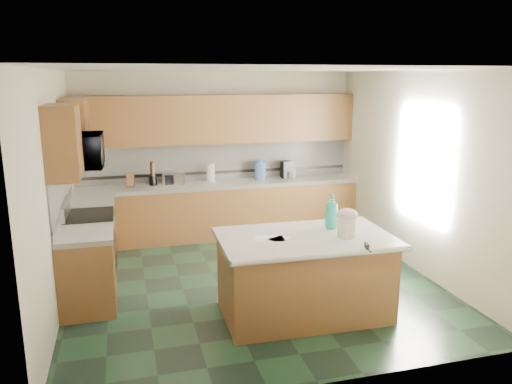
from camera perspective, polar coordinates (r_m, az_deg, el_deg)
name	(u,v)px	position (r m, az deg, el deg)	size (l,w,h in m)	color
floor	(252,282)	(6.61, -0.47, -10.25)	(4.60, 4.60, 0.00)	black
ceiling	(252,69)	(6.07, -0.52, 13.86)	(4.60, 4.60, 0.00)	white
wall_back	(217,154)	(8.43, -4.51, 4.39)	(4.60, 0.04, 2.70)	#EFE5CB
wall_front	(325,237)	(4.07, 7.86, -5.17)	(4.60, 0.04, 2.70)	#EFE5CB
wall_left	(52,192)	(6.06, -22.24, 0.02)	(0.04, 4.60, 2.70)	#EFE5CB
wall_right	(416,172)	(7.14, 17.85, 2.22)	(0.04, 4.60, 2.70)	#EFE5CB
back_base_cab	(221,211)	(8.31, -3.98, -2.22)	(4.60, 0.60, 0.86)	#492A14
back_countertop	(221,184)	(8.20, -4.03, 0.89)	(4.60, 0.64, 0.06)	white
back_upper_cab	(218,119)	(8.18, -4.34, 8.29)	(4.60, 0.33, 0.78)	#492A14
back_backsplash	(217,161)	(8.42, -4.45, 3.58)	(4.60, 0.02, 0.63)	silver
back_accent_band	(218,172)	(8.44, -4.42, 2.27)	(4.60, 0.01, 0.05)	black
left_base_cab_rear	(93,234)	(7.50, -18.09, -4.55)	(0.60, 0.82, 0.86)	#492A14
left_counter_rear	(91,202)	(7.38, -18.34, -1.14)	(0.64, 0.82, 0.06)	white
left_base_cab_front	(87,273)	(6.06, -18.72, -8.81)	(0.60, 0.72, 0.86)	#492A14
left_counter_front	(84,235)	(5.91, -19.04, -4.66)	(0.64, 0.72, 0.06)	white
left_backsplash	(62,191)	(6.61, -21.34, 0.10)	(0.02, 2.30, 0.63)	silver
left_accent_band	(63,206)	(6.65, -21.15, -1.53)	(0.01, 2.30, 0.05)	black
left_upper_cab_rear	(76,127)	(7.35, -19.93, 7.02)	(0.33, 1.09, 0.78)	#492A14
left_upper_cab_front	(63,142)	(5.70, -21.18, 5.38)	(0.33, 0.72, 0.78)	#492A14
range_body	(91,251)	(6.75, -18.38, -6.44)	(0.60, 0.76, 0.88)	#B7B7BC
range_oven_door	(114,252)	(6.75, -15.89, -6.63)	(0.02, 0.68, 0.55)	black
range_cooktop	(88,217)	(6.61, -18.67, -2.68)	(0.62, 0.78, 0.04)	black
range_handle	(115,224)	(6.63, -15.83, -3.52)	(0.02, 0.02, 0.66)	#B7B7BC
range_backguard	(65,209)	(6.61, -20.99, -1.80)	(0.06, 0.76, 0.18)	#B7B7BC
microwave	(83,151)	(6.45, -19.20, 4.47)	(0.73, 0.50, 0.41)	#B7B7BC
island_base	(304,278)	(5.66, 5.52, -9.73)	(1.78, 1.02, 0.86)	#492A14
island_top	(305,238)	(5.49, 5.62, -5.30)	(1.88, 1.12, 0.06)	white
island_bullnose	(325,256)	(5.01, 7.90, -7.23)	(0.06, 0.06, 1.88)	white
treat_jar	(347,227)	(5.49, 10.32, -3.98)	(0.20, 0.20, 0.21)	beige
treat_jar_lid	(347,215)	(5.45, 10.38, -2.57)	(0.22, 0.22, 0.14)	beige
treat_jar_knob	(347,210)	(5.44, 10.40, -2.08)	(0.03, 0.03, 0.07)	tan
treat_jar_knob_end_l	(344,211)	(5.42, 10.05, -2.11)	(0.04, 0.04, 0.04)	tan
treat_jar_knob_end_r	(351,210)	(5.45, 10.75, -2.06)	(0.04, 0.04, 0.04)	tan
soap_bottle_island	(332,211)	(5.74, 8.66, -2.18)	(0.15, 0.16, 0.40)	teal
paper_sheet_a	(281,239)	(5.36, 2.86, -5.37)	(0.24, 0.18, 0.00)	white
paper_sheet_b	(269,239)	(5.37, 1.53, -5.34)	(0.31, 0.23, 0.00)	white
clamp_body	(367,247)	(5.20, 12.53, -6.18)	(0.03, 0.10, 0.09)	black
clamp_handle	(369,251)	(5.16, 12.82, -6.58)	(0.02, 0.02, 0.07)	black
knife_block	(130,180)	(8.08, -14.16, 1.32)	(0.12, 0.10, 0.21)	#472814
utensil_crock	(153,180)	(8.13, -11.68, 1.30)	(0.12, 0.12, 0.15)	black
utensil_bundle	(153,169)	(8.09, -11.74, 2.62)	(0.07, 0.07, 0.23)	#472814
toaster_oven	(174,178)	(8.12, -9.35, 1.54)	(0.34, 0.23, 0.20)	#B7B7BC
toaster_oven_door	(175,180)	(8.01, -9.27, 1.40)	(0.30, 0.01, 0.16)	black
paper_towel	(211,173)	(8.24, -5.18, 2.21)	(0.14, 0.14, 0.30)	white
paper_towel_base	(211,181)	(8.26, -5.16, 1.22)	(0.20, 0.20, 0.01)	#B7B7BC
water_jug	(260,171)	(8.38, 0.48, 2.46)	(0.19, 0.19, 0.31)	#5173B5
water_jug_neck	(260,160)	(8.35, 0.48, 3.64)	(0.09, 0.09, 0.04)	#5173B5
coffee_maker	(287,169)	(8.54, 3.53, 2.59)	(0.17, 0.19, 0.29)	black
coffee_carafe	(287,175)	(8.51, 3.62, 1.97)	(0.12, 0.12, 0.12)	black
soap_bottle_back	(292,172)	(8.54, 4.15, 2.34)	(0.10, 0.10, 0.22)	white
soap_back_cap	(292,164)	(8.52, 4.16, 3.16)	(0.02, 0.02, 0.03)	red
window_light_proxy	(424,163)	(6.93, 18.62, 3.12)	(0.02, 1.40, 1.10)	white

